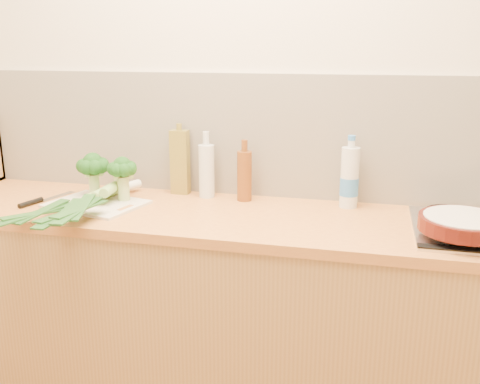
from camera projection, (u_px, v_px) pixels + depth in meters
The scene contains 14 objects.
room_shell at pixel (241, 135), 2.36m from camera, with size 3.50×3.50×3.50m.
counter at pixel (225, 313), 2.28m from camera, with size 3.20×0.62×0.90m.
chopping_board at pixel (96, 204), 2.26m from camera, with size 0.38×0.28×0.01m, color silver.
broccoli_left at pixel (93, 166), 2.34m from camera, with size 0.14×0.14×0.19m.
broccoli_right at pixel (122, 170), 2.27m from camera, with size 0.13×0.13×0.19m.
leek_front at pixel (91, 197), 2.26m from camera, with size 0.29×0.70×0.04m.
leek_mid at pixel (94, 197), 2.19m from camera, with size 0.11×0.67×0.04m.
leek_back at pixel (102, 195), 2.17m from camera, with size 0.12×0.64×0.04m.
chefs_knife at pixel (38, 201), 2.30m from camera, with size 0.10×0.30×0.02m.
skillet at pixel (465, 224), 1.83m from camera, with size 0.45×0.30×0.05m.
oil_tin at pixel (180, 162), 2.41m from camera, with size 0.08×0.05×0.32m.
glass_bottle at pixel (207, 170), 2.36m from camera, with size 0.07×0.07×0.29m.
amber_bottle at pixel (244, 175), 2.31m from camera, with size 0.06×0.06×0.27m.
water_bottle at pixel (349, 179), 2.21m from camera, with size 0.08×0.08×0.28m.
Camera 1 is at (0.56, -0.79, 1.56)m, focal length 40.00 mm.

